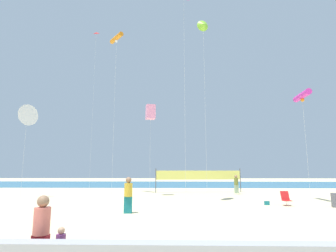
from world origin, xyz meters
TOP-DOWN VIEW (x-y plane):
  - ground_plane at (0.00, 0.00)m, footprint 120.00×120.00m
  - ocean_band at (0.00, 29.04)m, footprint 120.00×20.00m
  - mother_figure at (-3.82, -9.25)m, footprint 0.37×0.37m
  - toddler_figure at (-3.30, -9.36)m, footprint 0.22×0.22m
  - beachgoer_olive_shirt at (5.24, 11.48)m, footprint 0.40×0.40m
  - beachgoer_mustard_shirt at (-3.19, -1.14)m, footprint 0.43×0.43m
  - folding_beach_chair at (6.35, 2.25)m, footprint 0.52×0.65m
  - volleyball_net at (1.68, 12.53)m, footprint 8.80×1.34m
  - beach_handbag at (5.20, 2.47)m, footprint 0.31×0.16m
  - kite_orange_tube at (-6.77, 10.44)m, footprint 1.74×2.00m
  - kite_red_diamond at (-10.20, 14.43)m, footprint 0.70×0.71m
  - kite_pink_box at (-2.95, 8.37)m, footprint 0.99×0.99m
  - kite_lime_delta at (1.94, 7.64)m, footprint 1.14×0.67m
  - kite_magenta_tube at (8.92, 4.40)m, footprint 0.56×2.34m
  - kite_white_delta at (-13.15, 6.24)m, footprint 1.18×1.71m

SIDE VIEW (x-z plane):
  - ground_plane at x=0.00m, z-range 0.00..0.00m
  - ocean_band at x=0.00m, z-range 0.00..0.01m
  - beach_handbag at x=5.20m, z-range 0.00..0.25m
  - folding_beach_chair at x=6.35m, z-range 0.02..0.91m
  - toddler_figure at x=-3.30m, z-range 0.03..0.98m
  - mother_figure at x=-3.82m, z-range 0.06..1.69m
  - beachgoer_olive_shirt at x=5.24m, z-range 0.06..1.81m
  - beachgoer_mustard_shirt at x=-3.19m, z-range 0.06..1.93m
  - volleyball_net at x=1.68m, z-range 0.44..2.84m
  - kite_white_delta at x=-13.15m, z-range 2.95..10.64m
  - kite_pink_box at x=-2.95m, z-range 3.40..11.51m
  - kite_magenta_tube at x=8.92m, z-range 3.76..11.80m
  - kite_lime_delta at x=1.94m, z-range 7.46..23.55m
  - kite_orange_tube at x=-6.77m, z-range 7.74..23.79m
  - kite_red_diamond at x=-10.20m, z-range 8.80..27.57m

